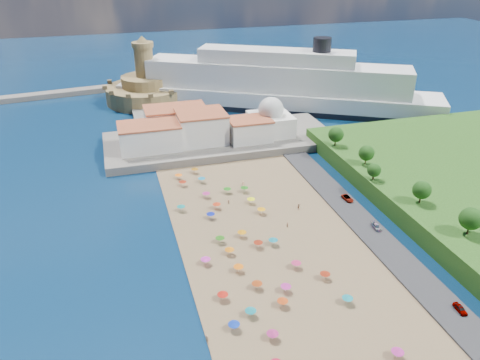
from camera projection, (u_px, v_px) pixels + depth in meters
name	position (u px, v px, depth m)	size (l,w,h in m)	color
ground	(252.00, 251.00, 121.12)	(700.00, 700.00, 0.00)	#071938
terrace	(221.00, 140.00, 185.53)	(90.00, 36.00, 3.00)	#59544C
jetty	(155.00, 118.00, 210.22)	(18.00, 70.00, 2.40)	#59544C
waterfront_buildings	(187.00, 128.00, 179.97)	(57.00, 29.00, 11.00)	silver
domed_building	(271.00, 120.00, 185.42)	(16.00, 16.00, 15.00)	silver
fortress	(146.00, 89.00, 233.48)	(40.00, 40.00, 32.40)	olive
cruise_ship	(275.00, 87.00, 223.17)	(147.38, 95.06, 33.99)	black
beach_parasols	(258.00, 273.00, 109.73)	(32.78, 118.80, 2.20)	gray
beachgoers	(273.00, 261.00, 115.62)	(39.69, 92.18, 1.89)	tan
parked_cars	(379.00, 229.00, 128.27)	(2.52, 55.26, 1.31)	gray
hillside_trees	(430.00, 201.00, 124.53)	(13.23, 112.54, 7.30)	#382314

